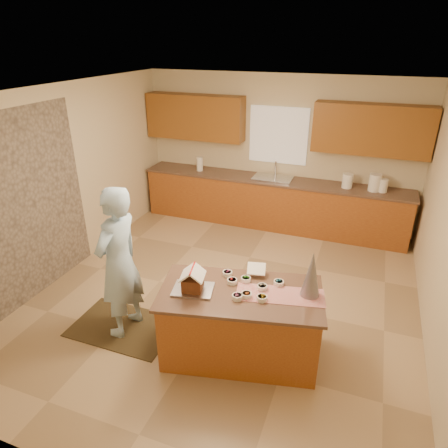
{
  "coord_description": "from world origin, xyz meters",
  "views": [
    {
      "loc": [
        1.58,
        -4.31,
        3.28
      ],
      "look_at": [
        -0.1,
        0.2,
        1.0
      ],
      "focal_mm": 32.17,
      "sensor_mm": 36.0,
      "label": 1
    }
  ],
  "objects": [
    {
      "name": "rug",
      "position": [
        -0.96,
        -1.05,
        0.01
      ],
      "size": [
        1.25,
        0.81,
        0.01
      ],
      "primitive_type": "cube",
      "color": "black",
      "rests_on": "floor"
    },
    {
      "name": "gingerbread_house",
      "position": [
        0.05,
        -1.13,
        0.96
      ],
      "size": [
        0.3,
        0.3,
        0.26
      ],
      "color": "#573317",
      "rests_on": "baking_tray"
    },
    {
      "name": "cookbook",
      "position": [
        0.59,
        -0.61,
        0.92
      ],
      "size": [
        0.23,
        0.2,
        0.09
      ],
      "primitive_type": "cube",
      "rotation": [
        -1.13,
        0.0,
        0.21
      ],
      "color": "white",
      "rests_on": "island_top"
    },
    {
      "name": "back_counter_base",
      "position": [
        0.0,
        2.45,
        0.44
      ],
      "size": [
        4.8,
        0.6,
        0.88
      ],
      "primitive_type": "cube",
      "color": "#95551E",
      "rests_on": "floor"
    },
    {
      "name": "wall_left",
      "position": [
        -2.5,
        0.0,
        1.35
      ],
      "size": [
        5.5,
        5.5,
        0.0
      ],
      "primitive_type": "plane",
      "color": "beige",
      "rests_on": "floor"
    },
    {
      "name": "sink",
      "position": [
        0.0,
        2.45,
        0.89
      ],
      "size": [
        0.7,
        0.45,
        0.12
      ],
      "primitive_type": "cube",
      "color": "silver",
      "rests_on": "back_counter_top"
    },
    {
      "name": "wall_front",
      "position": [
        0.0,
        -2.75,
        1.35
      ],
      "size": [
        5.5,
        5.5,
        0.0
      ],
      "primitive_type": "plane",
      "color": "beige",
      "rests_on": "floor"
    },
    {
      "name": "island_top",
      "position": [
        0.53,
        -0.98,
        0.82
      ],
      "size": [
        1.86,
        1.23,
        0.04
      ],
      "primitive_type": "cube",
      "rotation": [
        0.0,
        0.0,
        0.21
      ],
      "color": "brown",
      "rests_on": "island_base"
    },
    {
      "name": "canister_c",
      "position": [
        1.86,
        2.45,
        1.03
      ],
      "size": [
        0.15,
        0.15,
        0.22
      ],
      "primitive_type": "cylinder",
      "color": "white",
      "rests_on": "back_counter_top"
    },
    {
      "name": "table_runner",
      "position": [
        0.93,
        -0.89,
        0.84
      ],
      "size": [
        0.96,
        0.51,
        0.01
      ],
      "primitive_type": "cube",
      "rotation": [
        0.0,
        0.0,
        0.21
      ],
      "color": "#A80C13",
      "rests_on": "island_top"
    },
    {
      "name": "paper_towel",
      "position": [
        -1.43,
        2.45,
        1.05
      ],
      "size": [
        0.12,
        0.12,
        0.26
      ],
      "primitive_type": "cylinder",
      "color": "white",
      "rests_on": "back_counter_top"
    },
    {
      "name": "upper_cabinet_right",
      "position": [
        1.55,
        2.57,
        1.9
      ],
      "size": [
        1.85,
        0.35,
        0.8
      ],
      "primitive_type": "cube",
      "color": "brown",
      "rests_on": "wall_back"
    },
    {
      "name": "wall_back",
      "position": [
        0.0,
        2.75,
        1.35
      ],
      "size": [
        5.5,
        5.5,
        0.0
      ],
      "primitive_type": "plane",
      "color": "beige",
      "rests_on": "floor"
    },
    {
      "name": "canister_a",
      "position": [
        1.29,
        2.45,
        1.04
      ],
      "size": [
        0.18,
        0.18,
        0.24
      ],
      "primitive_type": "cylinder",
      "color": "white",
      "rests_on": "back_counter_top"
    },
    {
      "name": "canister_b",
      "position": [
        1.73,
        2.45,
        1.06
      ],
      "size": [
        0.2,
        0.2,
        0.29
      ],
      "primitive_type": "cylinder",
      "color": "white",
      "rests_on": "back_counter_top"
    },
    {
      "name": "island_base",
      "position": [
        0.53,
        -0.98,
        0.4
      ],
      "size": [
        1.77,
        1.15,
        0.8
      ],
      "primitive_type": "cube",
      "rotation": [
        0.0,
        0.0,
        0.21
      ],
      "color": "#95551E",
      "rests_on": "floor"
    },
    {
      "name": "baking_tray",
      "position": [
        0.05,
        -1.13,
        0.85
      ],
      "size": [
        0.47,
        0.39,
        0.02
      ],
      "primitive_type": "cube",
      "rotation": [
        0.0,
        0.0,
        0.21
      ],
      "color": "silver",
      "rests_on": "island_top"
    },
    {
      "name": "boy",
      "position": [
        -0.91,
        -1.05,
        0.93
      ],
      "size": [
        0.49,
        0.7,
        1.84
      ],
      "primitive_type": "imported",
      "rotation": [
        0.0,
        0.0,
        -1.65
      ],
      "color": "#AAD1F2",
      "rests_on": "rug"
    },
    {
      "name": "back_counter_top",
      "position": [
        0.0,
        2.45,
        0.9
      ],
      "size": [
        4.85,
        0.63,
        0.04
      ],
      "primitive_type": "cube",
      "color": "brown",
      "rests_on": "back_counter_base"
    },
    {
      "name": "tinsel_tree",
      "position": [
        1.21,
        -0.78,
        1.09
      ],
      "size": [
        0.24,
        0.24,
        0.5
      ],
      "primitive_type": "cone",
      "rotation": [
        0.0,
        0.0,
        0.21
      ],
      "color": "#A4A4AF",
      "rests_on": "island_top"
    },
    {
      "name": "upper_cabinet_left",
      "position": [
        -1.55,
        2.57,
        1.9
      ],
      "size": [
        1.85,
        0.35,
        0.8
      ],
      "primitive_type": "cube",
      "color": "brown",
      "rests_on": "wall_back"
    },
    {
      "name": "floor",
      "position": [
        0.0,
        0.0,
        0.0
      ],
      "size": [
        5.5,
        5.5,
        0.0
      ],
      "primitive_type": "plane",
      "color": "tan",
      "rests_on": "ground"
    },
    {
      "name": "stone_accent",
      "position": [
        -2.48,
        -0.8,
        1.25
      ],
      "size": [
        0.0,
        2.5,
        2.5
      ],
      "primitive_type": "plane",
      "rotation": [
        1.57,
        0.0,
        1.57
      ],
      "color": "gray",
      "rests_on": "wall_left"
    },
    {
      "name": "candy_bowls",
      "position": [
        0.59,
        -0.89,
        0.86
      ],
      "size": [
        0.69,
        0.5,
        0.05
      ],
      "color": "#DB5E22",
      "rests_on": "island_top"
    },
    {
      "name": "ceiling",
      "position": [
        0.0,
        0.0,
        2.7
      ],
      "size": [
        5.5,
        5.5,
        0.0
      ],
      "primitive_type": "plane",
      "color": "silver",
      "rests_on": "floor"
    },
    {
      "name": "window_curtain",
      "position": [
        0.0,
        2.72,
        1.65
      ],
      "size": [
        1.05,
        0.03,
        1.0
      ],
      "primitive_type": "cube",
      "color": "white",
      "rests_on": "wall_back"
    },
    {
      "name": "faucet",
      "position": [
        0.0,
        2.63,
        1.06
      ],
      "size": [
        0.03,
        0.03,
        0.28
      ],
      "primitive_type": "cylinder",
      "color": "silver",
      "rests_on": "back_counter_top"
    }
  ]
}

